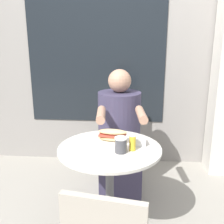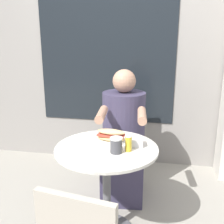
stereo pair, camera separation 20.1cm
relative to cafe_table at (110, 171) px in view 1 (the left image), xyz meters
The scene contains 8 objects.
storefront_wall 1.58m from the cafe_table, 90.20° to the left, with size 8.00×0.09×2.80m.
cafe_table is the anchor object (origin of this frame).
diner_chair 0.93m from the cafe_table, 88.19° to the left, with size 0.41×0.41×0.87m.
seated_diner 0.58m from the cafe_table, 85.93° to the left, with size 0.44×0.73×1.20m.
sandwich_on_plate 0.26m from the cafe_table, 83.32° to the left, with size 0.22×0.20×0.10m.
drink_cup 0.27m from the cafe_table, 43.61° to the right, with size 0.09×0.09×0.11m.
napkin_box 0.30m from the cafe_table, 16.39° to the left, with size 0.11×0.11×0.06m.
condiment_bottle 0.30m from the cafe_table, 13.21° to the right, with size 0.04×0.04×0.13m.
Camera 1 is at (0.15, -1.71, 1.45)m, focal length 42.00 mm.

